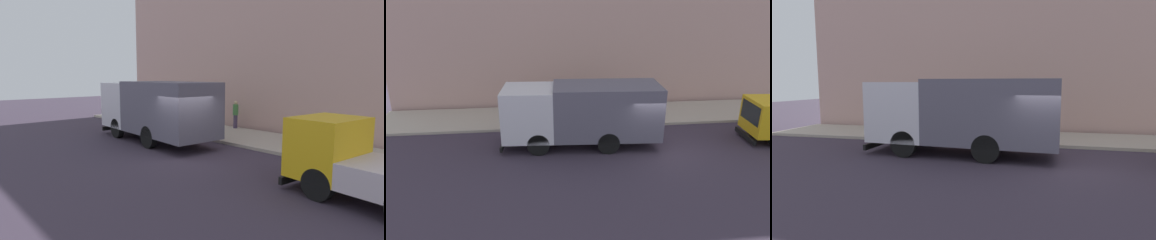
{
  "view_description": "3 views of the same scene",
  "coord_description": "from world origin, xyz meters",
  "views": [
    {
      "loc": [
        -8.81,
        -10.24,
        3.38
      ],
      "look_at": [
        1.65,
        1.44,
        1.24
      ],
      "focal_mm": 30.75,
      "sensor_mm": 36.0,
      "label": 1
    },
    {
      "loc": [
        -14.85,
        5.35,
        7.16
      ],
      "look_at": [
        1.29,
        3.59,
        1.16
      ],
      "focal_mm": 32.1,
      "sensor_mm": 36.0,
      "label": 2
    },
    {
      "loc": [
        -11.33,
        0.59,
        2.91
      ],
      "look_at": [
        1.67,
        3.57,
        1.33
      ],
      "focal_mm": 29.14,
      "sensor_mm": 36.0,
      "label": 3
    }
  ],
  "objects": [
    {
      "name": "sidewalk",
      "position": [
        4.98,
        0.0,
        0.07
      ],
      "size": [
        3.97,
        30.0,
        0.14
      ],
      "primitive_type": "cube",
      "color": "#B6A998",
      "rests_on": "ground"
    },
    {
      "name": "large_utility_truck",
      "position": [
        0.92,
        3.44,
        1.74
      ],
      "size": [
        3.0,
        7.81,
        3.07
      ],
      "rotation": [
        0.0,
        0.0,
        -0.06
      ],
      "color": "silver",
      "rests_on": "ground"
    },
    {
      "name": "street_sign_post",
      "position": [
        3.35,
        3.79,
        1.58
      ],
      "size": [
        0.44,
        0.08,
        2.42
      ],
      "color": "#4C5156",
      "rests_on": "sidewalk"
    },
    {
      "name": "ground",
      "position": [
        0.0,
        0.0,
        0.0
      ],
      "size": [
        80.0,
        80.0,
        0.0
      ],
      "primitive_type": "plane",
      "color": "#392F3E"
    },
    {
      "name": "pedestrian_walking",
      "position": [
        6.52,
        2.88,
        1.04
      ],
      "size": [
        0.47,
        0.47,
        1.68
      ],
      "rotation": [
        0.0,
        0.0,
        5.35
      ],
      "color": "#4B3B58",
      "rests_on": "sidewalk"
    },
    {
      "name": "building_facade",
      "position": [
        7.47,
        0.0,
        5.38
      ],
      "size": [
        0.5,
        30.0,
        10.77
      ],
      "primitive_type": "cube",
      "color": "#CB9F93",
      "rests_on": "ground"
    }
  ]
}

